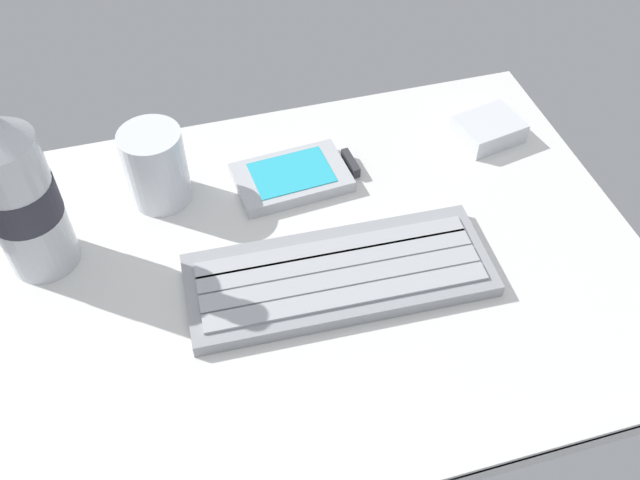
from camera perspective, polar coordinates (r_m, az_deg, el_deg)
name	(u,v)px	position (r cm, az deg, el deg)	size (l,w,h in cm)	color
ground_plane	(321,268)	(69.15, 0.05, -2.33)	(64.00, 48.00, 2.80)	silver
keyboard	(339,274)	(66.39, 1.56, -2.84)	(29.40, 12.09, 1.70)	#93969B
handheld_device	(297,176)	(75.79, -1.87, 5.24)	(13.23, 8.58, 1.50)	#B7BABF
juice_cup	(156,169)	(73.85, -13.24, 5.68)	(6.40, 6.40, 8.50)	silver
water_bottle	(18,193)	(67.64, -23.50, 3.52)	(6.73, 6.73, 20.80)	silver
charger_block	(488,129)	(83.25, 13.61, 8.80)	(7.00, 5.60, 2.40)	silver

